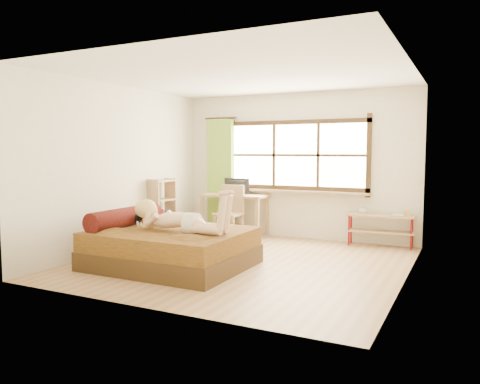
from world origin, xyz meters
The scene contains 18 objects.
floor centered at (0.00, 0.00, 0.00)m, with size 4.50×4.50×0.00m, color #9E754C.
ceiling centered at (0.00, 0.00, 2.70)m, with size 4.50×4.50×0.00m, color white.
wall_back centered at (0.00, 2.25, 1.35)m, with size 4.50×4.50×0.00m, color silver.
wall_front centered at (0.00, -2.25, 1.35)m, with size 4.50×4.50×0.00m, color silver.
wall_left centered at (-2.25, 0.00, 1.35)m, with size 4.50×4.50×0.00m, color silver.
wall_right centered at (2.25, 0.00, 1.35)m, with size 4.50×4.50×0.00m, color silver.
window centered at (0.00, 2.22, 1.51)m, with size 2.80×0.16×1.46m.
curtain centered at (-1.55, 2.13, 1.15)m, with size 0.55×0.10×2.20m, color #558C26.
bed centered at (-0.86, -0.67, 0.28)m, with size 2.10×1.68×0.80m.
woman centered at (-0.65, -0.72, 0.84)m, with size 1.46×0.42×0.63m, color #DEB28F, non-canonical shape.
kitten centered at (-1.52, -0.57, 0.65)m, with size 0.31×0.13×0.25m, color black, non-canonical shape.
desk centered at (-1.14, 1.95, 0.69)m, with size 1.29×0.61×0.80m.
monitor centered at (-1.14, 2.00, 0.95)m, with size 0.53×0.07×0.30m, color black.
chair centered at (-1.04, 1.59, 0.55)m, with size 0.46×0.46×1.00m.
pipe_shelf centered at (1.60, 2.07, 0.41)m, with size 1.12×0.34×0.63m.
cup centered at (1.29, 2.07, 0.60)m, with size 0.12×0.12×0.10m, color gray.
book centered at (1.79, 2.07, 0.56)m, with size 0.17×0.24×0.02m, color gray.
bookshelf centered at (-2.08, 0.89, 0.57)m, with size 0.33×0.51×1.12m.
Camera 1 is at (2.95, -6.05, 1.63)m, focal length 35.00 mm.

